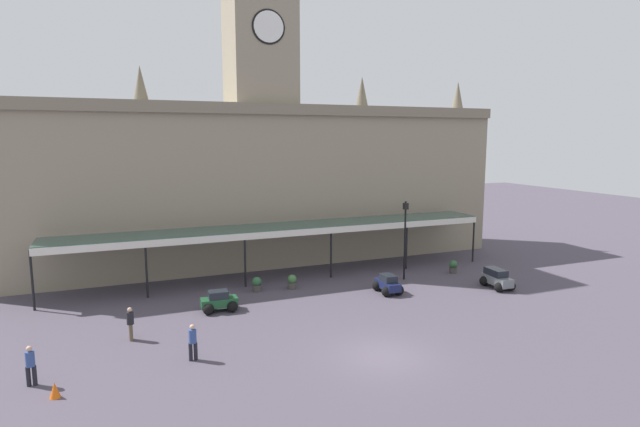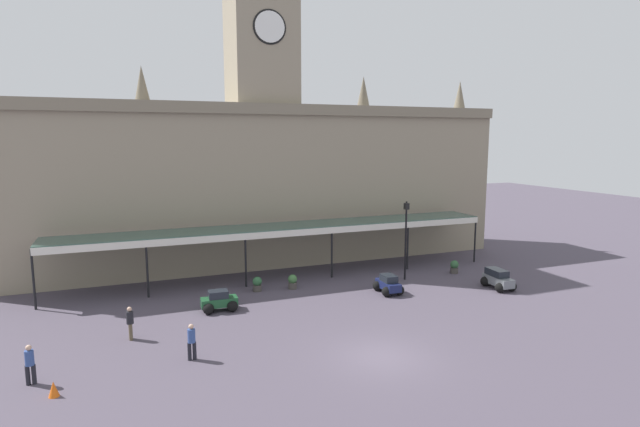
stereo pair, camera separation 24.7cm
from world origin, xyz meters
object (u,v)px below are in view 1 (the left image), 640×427
car_green_sedan (219,302)px  planter_forecourt_centre (257,284)px  pedestrian_crossing_forecourt (193,341)px  victorian_lamppost (405,232)px  car_grey_estate (497,280)px  car_navy_sedan (388,285)px  pedestrian_near_entrance (130,322)px  traffic_cone (55,390)px  planter_by_canopy (292,282)px  pedestrian_beside_cars (30,364)px  planter_near_kerb (453,266)px

car_green_sedan → planter_forecourt_centre: 4.12m
pedestrian_crossing_forecourt → victorian_lamppost: (15.68, 7.82, 2.49)m
car_grey_estate → car_green_sedan: size_ratio=1.10×
car_navy_sedan → pedestrian_near_entrance: pedestrian_near_entrance is taller
car_green_sedan → traffic_cone: bearing=-135.9°
pedestrian_near_entrance → planter_by_canopy: (10.14, 5.14, -0.42)m
pedestrian_beside_cars → planter_near_kerb: (26.27, 7.87, -0.42)m
traffic_cone → planter_forecourt_centre: bearing=43.9°
planter_by_canopy → planter_near_kerb: bearing=-3.3°
car_grey_estate → planter_near_kerb: 4.24m
pedestrian_crossing_forecourt → victorian_lamppost: size_ratio=0.30×
traffic_cone → car_green_sedan: bearing=44.1°
pedestrian_crossing_forecourt → pedestrian_near_entrance: 4.28m
pedestrian_crossing_forecourt → planter_forecourt_centre: size_ratio=1.74×
car_green_sedan → pedestrian_beside_cars: bearing=-145.1°
pedestrian_beside_cars → planter_near_kerb: 27.43m
planter_forecourt_centre → planter_near_kerb: bearing=-4.1°
pedestrian_crossing_forecourt → pedestrian_beside_cars: same height
planter_forecourt_centre → car_grey_estate: bearing=-19.4°
car_navy_sedan → planter_near_kerb: (6.87, 2.43, -0.01)m
car_navy_sedan → traffic_cone: bearing=-159.6°
pedestrian_beside_cars → planter_by_canopy: pedestrian_beside_cars is taller
pedestrian_near_entrance → planter_near_kerb: bearing=11.2°
pedestrian_crossing_forecourt → pedestrian_beside_cars: (-6.35, 0.05, 0.00)m
pedestrian_crossing_forecourt → pedestrian_beside_cars: size_ratio=1.00×
car_grey_estate → planter_forecourt_centre: car_grey_estate is taller
car_grey_estate → planter_forecourt_centre: 15.83m
planter_by_canopy → planter_forecourt_centre: bearing=171.7°
car_grey_estate → pedestrian_crossing_forecourt: pedestrian_crossing_forecourt is taller
traffic_cone → planter_forecourt_centre: 14.91m
car_grey_estate → planter_forecourt_centre: (-14.93, 5.26, -0.07)m
car_grey_estate → pedestrian_beside_cars: 26.87m
pedestrian_crossing_forecourt → pedestrian_near_entrance: bearing=125.6°
victorian_lamppost → planter_near_kerb: 5.15m
pedestrian_beside_cars → traffic_cone: 1.82m
car_navy_sedan → planter_by_canopy: car_navy_sedan is taller
car_grey_estate → planter_by_canopy: (-12.63, 4.93, -0.07)m
pedestrian_beside_cars → planter_near_kerb: size_ratio=1.74×
victorian_lamppost → car_navy_sedan: bearing=-138.4°
car_navy_sedan → victorian_lamppost: size_ratio=0.38×
planter_forecourt_centre → pedestrian_beside_cars: bearing=-142.7°
traffic_cone → pedestrian_near_entrance: bearing=59.2°
planter_forecourt_centre → planter_near_kerb: size_ratio=1.00×
car_navy_sedan → planter_by_canopy: size_ratio=2.17×
pedestrian_crossing_forecourt → pedestrian_near_entrance: size_ratio=1.00×
car_grey_estate → car_navy_sedan: bearing=166.0°
car_navy_sedan → pedestrian_near_entrance: bearing=-172.7°
car_navy_sedan → planter_near_kerb: 7.29m
car_grey_estate → pedestrian_near_entrance: (-22.76, -0.21, 0.34)m
pedestrian_crossing_forecourt → pedestrian_near_entrance: (-2.49, 3.48, 0.00)m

